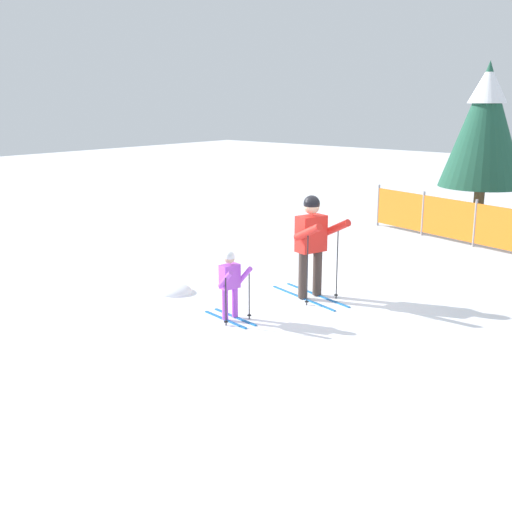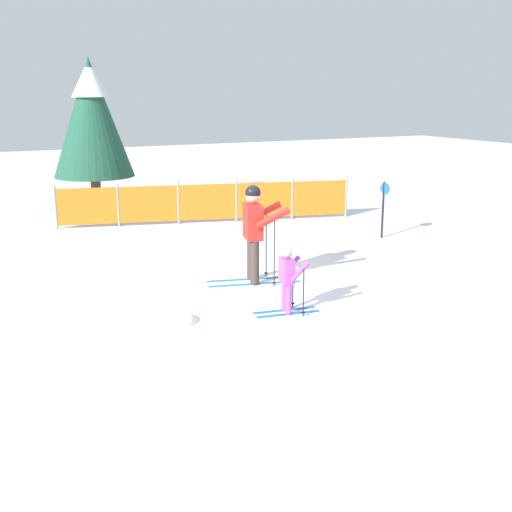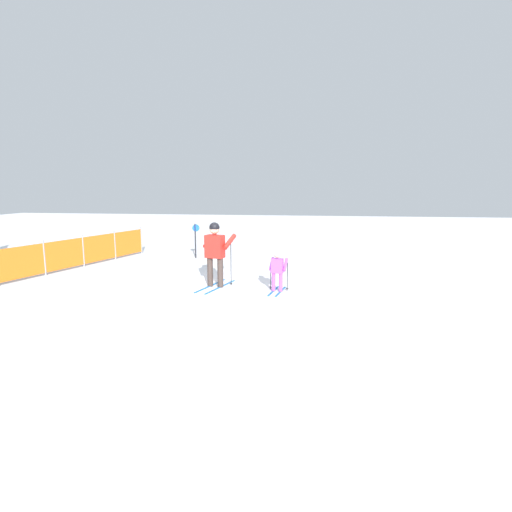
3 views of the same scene
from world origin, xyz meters
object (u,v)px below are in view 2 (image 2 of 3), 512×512
Objects in this scene: skier_child at (288,274)px; conifer_far at (91,116)px; skier_adult at (255,224)px; trail_marker at (384,203)px; safety_fence at (208,202)px.

skier_child is 0.25× the size of conifer_far.
skier_adult is 1.34× the size of trail_marker.
safety_fence is 5.64× the size of trail_marker.
skier_adult is 9.49m from conifer_far.
conifer_far reaches higher than skier_adult.
trail_marker is (5.20, -7.38, -1.90)m from conifer_far.
skier_child is 0.82× the size of trail_marker.
skier_adult is 1.63× the size of skier_child.
skier_adult is at bearing -156.40° from trail_marker.
skier_adult is 5.72m from safety_fence.
conifer_far reaches higher than skier_child.
skier_child is (-0.30, -1.77, -0.45)m from skier_adult.
conifer_far is 3.26× the size of trail_marker.
conifer_far is (-2.12, 3.78, 2.18)m from safety_fence.
conifer_far reaches higher than safety_fence.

